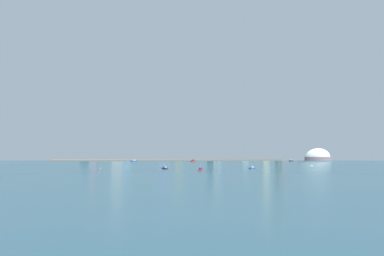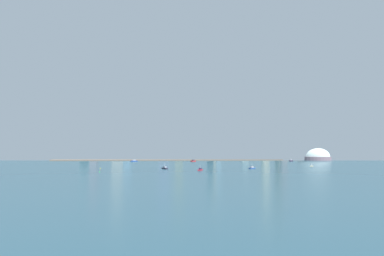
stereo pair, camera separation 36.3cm
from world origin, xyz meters
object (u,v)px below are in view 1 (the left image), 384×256
object	(u,v)px
skyscraper_5	(245,152)
boat_2	(193,161)
skyscraper_3	(94,135)
skyscraper_4	(210,139)
airplane	(205,108)
stadium_dome	(314,157)
boat_3	(134,161)
skyscraper_6	(164,129)
boat_4	(200,169)
skyscraper_9	(179,131)
skyscraper_11	(127,145)
skyscraper_0	(213,133)
skyscraper_2	(265,129)
boat_6	(291,161)
boat_5	(252,168)
channel_buoy_0	(100,168)
skyscraper_1	(218,140)
skyscraper_10	(284,139)
observation_tower	(278,112)
channel_buoy_1	(100,172)
skyscraper_8	(85,146)
boat_1	(312,166)
boat_0	(165,168)
skyscraper_7	(118,133)

from	to	relation	value
skyscraper_5	boat_2	world-z (taller)	skyscraper_5
skyscraper_3	boat_2	xyz separation A→B (m)	(267.24, -96.21, -66.32)
skyscraper_4	skyscraper_5	xyz separation A→B (m)	(92.14, -36.95, -36.39)
boat_2	airplane	xyz separation A→B (m)	(38.45, 103.08, 143.58)
stadium_dome	boat_3	xyz separation A→B (m)	(-487.00, -69.80, -7.74)
skyscraper_6	boat_4	bearing A→B (deg)	-80.30
skyscraper_9	skyscraper_11	bearing A→B (deg)	175.26
skyscraper_0	skyscraper_2	bearing A→B (deg)	-16.95
skyscraper_2	boat_6	size ratio (longest dim) A/B	17.95
boat_4	boat_5	size ratio (longest dim) A/B	1.26
channel_buoy_0	skyscraper_1	bearing A→B (deg)	54.06
skyscraper_10	airplane	world-z (taller)	airplane
stadium_dome	observation_tower	bearing A→B (deg)	156.67
skyscraper_1	skyscraper_10	size ratio (longest dim) A/B	0.78
boat_4	boat_5	xyz separation A→B (m)	(95.23, 38.30, -0.13)
airplane	skyscraper_4	bearing A→B (deg)	-128.53
skyscraper_4	airplane	bearing A→B (deg)	-130.01
boat_5	boat_6	world-z (taller)	boat_5
stadium_dome	skyscraper_3	world-z (taller)	skyscraper_3
observation_tower	stadium_dome	distance (m)	159.65
stadium_dome	skyscraper_4	distance (m)	291.84
skyscraper_0	boat_6	world-z (taller)	skyscraper_0
skyscraper_5	boat_6	distance (m)	133.08
skyscraper_11	channel_buoy_1	distance (m)	486.95
boat_2	channel_buoy_0	size ratio (longest dim) A/B	6.13
stadium_dome	boat_5	size ratio (longest dim) A/B	6.86
skyscraper_1	boat_6	size ratio (longest dim) A/B	11.92
skyscraper_5	channel_buoy_1	world-z (taller)	skyscraper_5
skyscraper_0	skyscraper_8	size ratio (longest dim) A/B	1.70
boat_1	observation_tower	bearing A→B (deg)	99.48
skyscraper_11	boat_0	distance (m)	433.05
skyscraper_2	boat_4	xyz separation A→B (m)	(-212.54, -422.76, -84.76)
skyscraper_2	skyscraper_9	xyz separation A→B (m)	(-244.21, 16.96, -6.04)
skyscraper_4	channel_buoy_0	xyz separation A→B (m)	(-232.13, -385.09, -56.05)
skyscraper_8	channel_buoy_0	size ratio (longest dim) A/B	43.61
boat_2	boat_3	bearing A→B (deg)	132.81
skyscraper_0	airplane	size ratio (longest dim) A/B	6.46
stadium_dome	skyscraper_6	bearing A→B (deg)	173.84
boat_4	boat_5	world-z (taller)	boat_4
skyscraper_9	boat_2	size ratio (longest dim) A/B	11.18
observation_tower	skyscraper_7	xyz separation A→B (m)	(-450.33, -31.64, -59.76)
skyscraper_10	airplane	size ratio (longest dim) A/B	5.47
skyscraper_4	skyscraper_1	bearing A→B (deg)	-64.11
skyscraper_3	channel_buoy_1	bearing A→B (deg)	-76.70
skyscraper_2	boat_3	size ratio (longest dim) A/B	9.44
boat_1	skyscraper_9	bearing A→B (deg)	140.84
skyscraper_0	boat_4	bearing A→B (deg)	-98.39
skyscraper_9	boat_6	bearing A→B (deg)	-23.78
observation_tower	boat_3	size ratio (longest dim) A/B	16.52
skyscraper_8	boat_5	size ratio (longest dim) A/B	7.41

